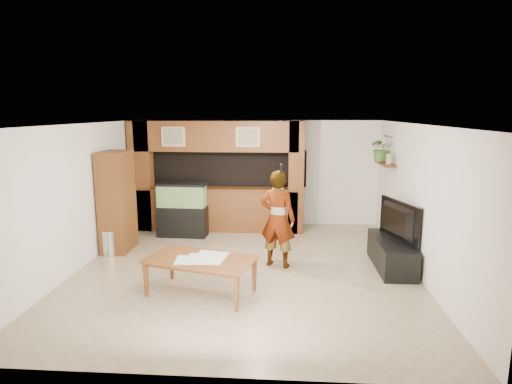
# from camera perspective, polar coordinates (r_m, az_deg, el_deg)

# --- Properties ---
(floor) EXTENTS (6.50, 6.50, 0.00)m
(floor) POSITION_cam_1_polar(r_m,az_deg,el_deg) (7.91, -1.38, -10.14)
(floor) COLOR #9E876D
(floor) RESTS_ON ground
(ceiling) EXTENTS (6.50, 6.50, 0.00)m
(ceiling) POSITION_cam_1_polar(r_m,az_deg,el_deg) (7.40, -1.48, 9.03)
(ceiling) COLOR white
(ceiling) RESTS_ON wall_back
(wall_back) EXTENTS (6.00, 0.00, 6.00)m
(wall_back) POSITION_cam_1_polar(r_m,az_deg,el_deg) (10.74, 0.18, 2.60)
(wall_back) COLOR silver
(wall_back) RESTS_ON floor
(wall_left) EXTENTS (0.00, 6.50, 6.50)m
(wall_left) POSITION_cam_1_polar(r_m,az_deg,el_deg) (8.37, -22.33, -0.54)
(wall_left) COLOR silver
(wall_left) RESTS_ON floor
(wall_right) EXTENTS (0.00, 6.50, 6.50)m
(wall_right) POSITION_cam_1_polar(r_m,az_deg,el_deg) (7.86, 20.91, -1.13)
(wall_right) COLOR silver
(wall_right) RESTS_ON floor
(partition) EXTENTS (4.20, 0.99, 2.60)m
(partition) POSITION_cam_1_polar(r_m,az_deg,el_deg) (10.24, -5.35, 2.23)
(partition) COLOR brown
(partition) RESTS_ON floor
(wall_clock) EXTENTS (0.05, 0.25, 0.25)m
(wall_clock) POSITION_cam_1_polar(r_m,az_deg,el_deg) (9.17, -19.67, 4.36)
(wall_clock) COLOR black
(wall_clock) RESTS_ON wall_left
(wall_shelf) EXTENTS (0.25, 0.90, 0.04)m
(wall_shelf) POSITION_cam_1_polar(r_m,az_deg,el_deg) (9.62, 16.88, 3.59)
(wall_shelf) COLOR brown
(wall_shelf) RESTS_ON wall_right
(pantry_cabinet) EXTENTS (0.51, 0.83, 2.04)m
(pantry_cabinet) POSITION_cam_1_polar(r_m,az_deg,el_deg) (9.11, -18.04, -1.21)
(pantry_cabinet) COLOR brown
(pantry_cabinet) RESTS_ON floor
(trash_can) EXTENTS (0.28, 0.28, 0.51)m
(trash_can) POSITION_cam_1_polar(r_m,az_deg,el_deg) (9.01, -18.94, -6.41)
(trash_can) COLOR #B2B2B7
(trash_can) RESTS_ON floor
(aquarium) EXTENTS (1.11, 0.42, 1.23)m
(aquarium) POSITION_cam_1_polar(r_m,az_deg,el_deg) (9.85, -9.80, -2.44)
(aquarium) COLOR black
(aquarium) RESTS_ON floor
(tv_stand) EXTENTS (0.58, 1.57, 0.52)m
(tv_stand) POSITION_cam_1_polar(r_m,az_deg,el_deg) (8.25, 17.60, -7.84)
(tv_stand) COLOR black
(tv_stand) RESTS_ON floor
(television) EXTENTS (0.52, 1.23, 0.71)m
(television) POSITION_cam_1_polar(r_m,az_deg,el_deg) (8.08, 17.85, -3.68)
(television) COLOR black
(television) RESTS_ON tv_stand
(photo_frame) EXTENTS (0.07, 0.17, 0.22)m
(photo_frame) POSITION_cam_1_polar(r_m,az_deg,el_deg) (9.37, 17.25, 4.18)
(photo_frame) COLOR tan
(photo_frame) RESTS_ON wall_shelf
(potted_plant) EXTENTS (0.60, 0.54, 0.60)m
(potted_plant) POSITION_cam_1_polar(r_m,az_deg,el_deg) (9.87, 16.44, 5.65)
(potted_plant) COLOR #3D6D2B
(potted_plant) RESTS_ON wall_shelf
(person) EXTENTS (0.75, 0.61, 1.79)m
(person) POSITION_cam_1_polar(r_m,az_deg,el_deg) (7.78, 2.92, -3.60)
(person) COLOR tan
(person) RESTS_ON floor
(microphone) EXTENTS (0.04, 0.11, 0.17)m
(microphone) POSITION_cam_1_polar(r_m,az_deg,el_deg) (7.45, 3.35, 3.14)
(microphone) COLOR black
(microphone) RESTS_ON person
(dining_table) EXTENTS (1.84, 1.33, 0.58)m
(dining_table) POSITION_cam_1_polar(r_m,az_deg,el_deg) (6.80, -7.46, -11.18)
(dining_table) COLOR brown
(dining_table) RESTS_ON floor
(newspaper_a) EXTENTS (0.59, 0.45, 0.01)m
(newspaper_a) POSITION_cam_1_polar(r_m,az_deg,el_deg) (6.67, -8.25, -8.94)
(newspaper_a) COLOR silver
(newspaper_a) RESTS_ON dining_table
(newspaper_b) EXTENTS (0.65, 0.51, 0.01)m
(newspaper_b) POSITION_cam_1_polar(r_m,az_deg,el_deg) (6.69, -6.84, -8.84)
(newspaper_b) COLOR silver
(newspaper_b) RESTS_ON dining_table
(newspaper_c) EXTENTS (0.56, 0.46, 0.01)m
(newspaper_c) POSITION_cam_1_polar(r_m,az_deg,el_deg) (6.86, -5.95, -8.33)
(newspaper_c) COLOR silver
(newspaper_c) RESTS_ON dining_table
(counter_box) EXTENTS (0.27, 0.18, 0.18)m
(counter_box) POSITION_cam_1_polar(r_m,az_deg,el_deg) (9.96, 2.94, 0.95)
(counter_box) COLOR tan
(counter_box) RESTS_ON partition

